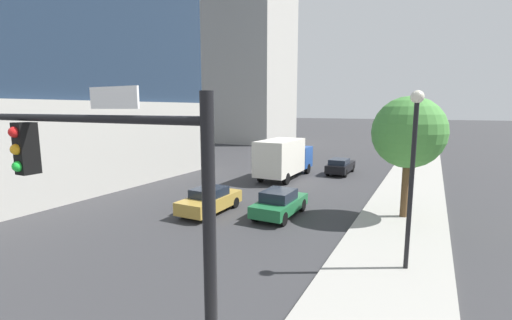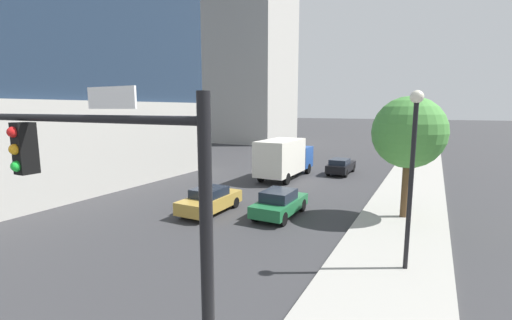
# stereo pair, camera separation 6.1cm
# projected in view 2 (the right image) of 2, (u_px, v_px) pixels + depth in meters

# --- Properties ---
(sidewalk) EXTENTS (4.25, 120.00, 0.15)m
(sidewalk) POSITION_uv_depth(u_px,v_px,m) (404.00, 215.00, 18.67)
(sidewalk) COLOR #9E9B93
(sidewalk) RESTS_ON ground
(construction_building) EXTENTS (22.99, 20.45, 37.12)m
(construction_building) POSITION_uv_depth(u_px,v_px,m) (250.00, 49.00, 58.92)
(construction_building) COLOR #B2AFA8
(construction_building) RESTS_ON ground
(traffic_light_pole) EXTENTS (5.38, 0.48, 6.04)m
(traffic_light_pole) POSITION_uv_depth(u_px,v_px,m) (113.00, 199.00, 5.85)
(traffic_light_pole) COLOR black
(traffic_light_pole) RESTS_ON sidewalk
(street_lamp) EXTENTS (0.44, 0.44, 6.29)m
(street_lamp) POSITION_uv_depth(u_px,v_px,m) (413.00, 156.00, 11.65)
(street_lamp) COLOR black
(street_lamp) RESTS_ON sidewalk
(street_tree) EXTENTS (3.69, 3.69, 6.32)m
(street_tree) POSITION_uv_depth(u_px,v_px,m) (409.00, 133.00, 17.43)
(street_tree) COLOR brown
(street_tree) RESTS_ON sidewalk
(car_gold) EXTENTS (1.78, 4.18, 1.44)m
(car_gold) POSITION_uv_depth(u_px,v_px,m) (210.00, 200.00, 19.20)
(car_gold) COLOR #AD8938
(car_gold) RESTS_ON ground
(car_black) EXTENTS (1.75, 4.30, 1.43)m
(car_black) POSITION_uv_depth(u_px,v_px,m) (341.00, 166.00, 30.50)
(car_black) COLOR black
(car_black) RESTS_ON ground
(car_green) EXTENTS (1.80, 4.09, 1.47)m
(car_green) POSITION_uv_depth(u_px,v_px,m) (280.00, 203.00, 18.53)
(car_green) COLOR #1E6638
(car_green) RESTS_ON ground
(box_truck) EXTENTS (2.49, 7.30, 3.31)m
(box_truck) POSITION_uv_depth(u_px,v_px,m) (284.00, 157.00, 28.40)
(box_truck) COLOR #1E4799
(box_truck) RESTS_ON ground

